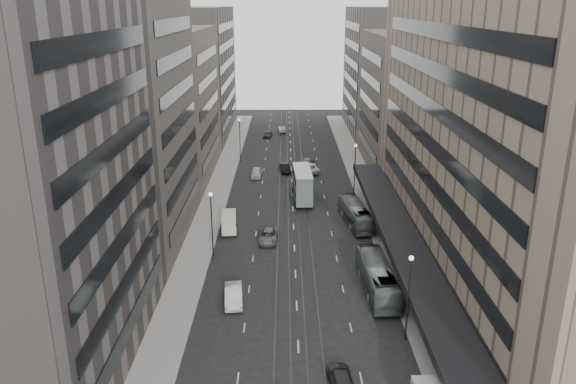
{
  "coord_description": "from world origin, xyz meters",
  "views": [
    {
      "loc": [
        -1.14,
        -48.72,
        28.92
      ],
      "look_at": [
        -0.78,
        18.82,
        6.06
      ],
      "focal_mm": 35.0,
      "sensor_mm": 36.0,
      "label": 1
    }
  ],
  "objects_px": {
    "sedan_1": "(233,295)",
    "bus_far": "(356,214)",
    "double_decker": "(302,184)",
    "sedan_2": "(268,236)",
    "panel_van": "(229,222)",
    "bus_near": "(377,278)"
  },
  "relations": [
    {
      "from": "sedan_1",
      "to": "sedan_2",
      "type": "distance_m",
      "value": 15.71
    },
    {
      "from": "double_decker",
      "to": "bus_near",
      "type": "bearing_deg",
      "value": -78.84
    },
    {
      "from": "double_decker",
      "to": "sedan_1",
      "type": "xyz_separation_m",
      "value": [
        -7.9,
        -30.89,
        -1.83
      ]
    },
    {
      "from": "bus_near",
      "to": "sedan_1",
      "type": "relative_size",
      "value": 2.34
    },
    {
      "from": "sedan_1",
      "to": "bus_far",
      "type": "bearing_deg",
      "value": 49.18
    },
    {
      "from": "bus_near",
      "to": "double_decker",
      "type": "xyz_separation_m",
      "value": [
        -7.0,
        28.71,
        1.03
      ]
    },
    {
      "from": "panel_van",
      "to": "bus_near",
      "type": "bearing_deg",
      "value": -48.57
    },
    {
      "from": "bus_far",
      "to": "panel_van",
      "type": "xyz_separation_m",
      "value": [
        -17.07,
        -2.79,
        -0.05
      ]
    },
    {
      "from": "bus_far",
      "to": "double_decker",
      "type": "height_order",
      "value": "double_decker"
    },
    {
      "from": "double_decker",
      "to": "sedan_2",
      "type": "height_order",
      "value": "double_decker"
    },
    {
      "from": "sedan_1",
      "to": "sedan_2",
      "type": "height_order",
      "value": "sedan_1"
    },
    {
      "from": "double_decker",
      "to": "panel_van",
      "type": "distance_m",
      "value": 16.1
    },
    {
      "from": "panel_van",
      "to": "double_decker",
      "type": "bearing_deg",
      "value": 46.07
    },
    {
      "from": "bus_far",
      "to": "double_decker",
      "type": "bearing_deg",
      "value": -62.11
    },
    {
      "from": "panel_van",
      "to": "sedan_1",
      "type": "distance_m",
      "value": 18.53
    },
    {
      "from": "bus_far",
      "to": "panel_van",
      "type": "distance_m",
      "value": 17.3
    },
    {
      "from": "double_decker",
      "to": "bus_far",
      "type": "bearing_deg",
      "value": -56.77
    },
    {
      "from": "panel_van",
      "to": "sedan_2",
      "type": "bearing_deg",
      "value": -34.66
    },
    {
      "from": "bus_near",
      "to": "sedan_2",
      "type": "bearing_deg",
      "value": -50.43
    },
    {
      "from": "double_decker",
      "to": "sedan_1",
      "type": "relative_size",
      "value": 1.82
    },
    {
      "from": "bus_far",
      "to": "panel_van",
      "type": "bearing_deg",
      "value": 1.38
    },
    {
      "from": "bus_near",
      "to": "bus_far",
      "type": "xyz_separation_m",
      "value": [
        0.0,
        18.99,
        -0.12
      ]
    }
  ]
}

